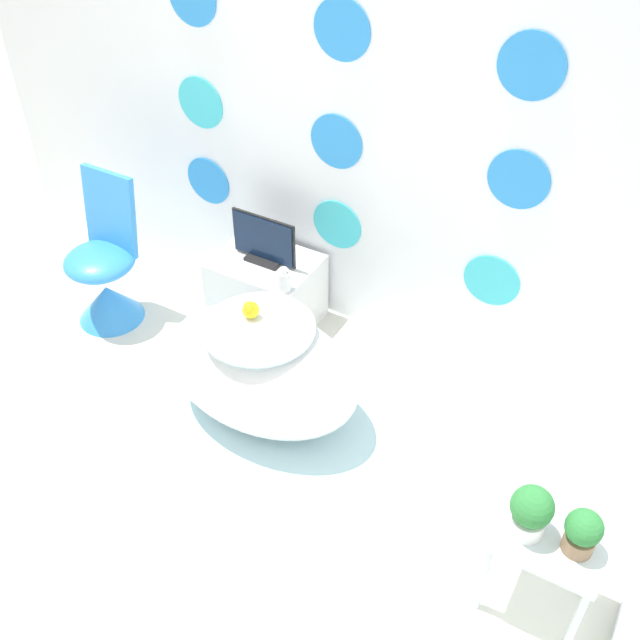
% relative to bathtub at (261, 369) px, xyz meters
% --- Properties ---
extents(ground_plane, '(12.00, 12.00, 0.00)m').
position_rel_bathtub_xyz_m(ground_plane, '(-0.03, -0.97, -0.29)').
color(ground_plane, silver).
extents(wall_back_dotted, '(4.76, 0.05, 2.60)m').
position_rel_bathtub_xyz_m(wall_back_dotted, '(-0.03, 0.90, 1.00)').
color(wall_back_dotted, white).
rests_on(wall_back_dotted, ground_plane).
extents(rug, '(1.37, 0.80, 0.01)m').
position_rel_bathtub_xyz_m(rug, '(0.01, -0.06, -0.29)').
color(rug, silver).
rests_on(rug, ground_plane).
extents(bathtub, '(1.03, 0.66, 0.58)m').
position_rel_bathtub_xyz_m(bathtub, '(0.00, 0.00, 0.00)').
color(bathtub, white).
rests_on(bathtub, ground_plane).
extents(rubber_duck, '(0.08, 0.09, 0.10)m').
position_rel_bathtub_xyz_m(rubber_duck, '(-0.06, 0.03, 0.34)').
color(rubber_duck, yellow).
rests_on(rubber_duck, bathtub).
extents(chair, '(0.40, 0.40, 0.89)m').
position_rel_bathtub_xyz_m(chair, '(-1.19, 0.20, -0.02)').
color(chair, '#338CE0').
rests_on(chair, ground_plane).
extents(tv_cabinet, '(0.57, 0.44, 0.42)m').
position_rel_bathtub_xyz_m(tv_cabinet, '(-0.38, 0.63, -0.08)').
color(tv_cabinet, silver).
rests_on(tv_cabinet, ground_plane).
extents(tv, '(0.39, 0.12, 0.28)m').
position_rel_bathtub_xyz_m(tv, '(-0.38, 0.63, 0.25)').
color(tv, black).
rests_on(tv, tv_cabinet).
extents(vase, '(0.07, 0.07, 0.14)m').
position_rel_bathtub_xyz_m(vase, '(-0.15, 0.46, 0.19)').
color(vase, white).
rests_on(vase, tv_cabinet).
extents(side_table, '(0.42, 0.32, 0.44)m').
position_rel_bathtub_xyz_m(side_table, '(1.52, -0.35, 0.06)').
color(side_table, silver).
rests_on(side_table, ground_plane).
extents(potted_plant_left, '(0.16, 0.16, 0.23)m').
position_rel_bathtub_xyz_m(potted_plant_left, '(1.43, -0.36, 0.27)').
color(potted_plant_left, white).
rests_on(potted_plant_left, side_table).
extents(potted_plant_right, '(0.14, 0.14, 0.20)m').
position_rel_bathtub_xyz_m(potted_plant_right, '(1.61, -0.34, 0.25)').
color(potted_plant_right, '#8C6B4C').
rests_on(potted_plant_right, side_table).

